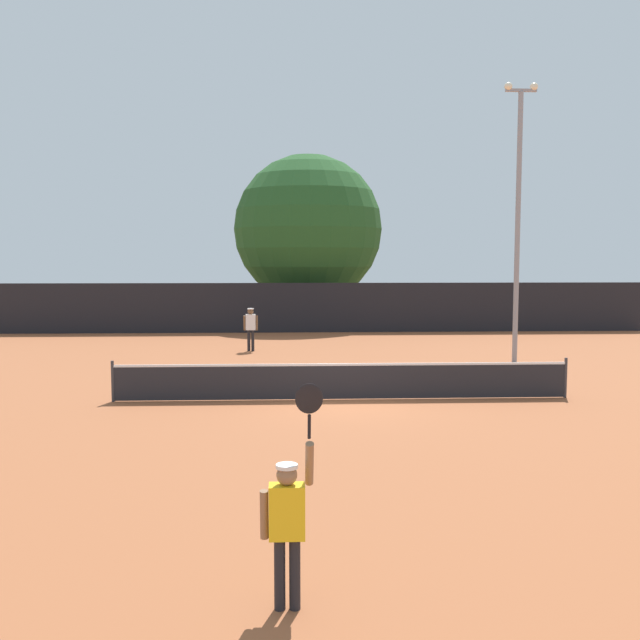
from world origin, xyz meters
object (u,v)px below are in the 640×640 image
object	(u,v)px
player_serving	(288,514)
player_receiving	(251,325)
large_tree	(308,229)
parked_car_near	(171,307)
tennis_ball	(430,394)
light_pole	(518,208)

from	to	relation	value
player_serving	player_receiving	bearing A→B (deg)	94.11
large_tree	parked_car_near	size ratio (longest dim) A/B	2.23
player_serving	player_receiving	size ratio (longest dim) A/B	1.41
player_receiving	tennis_ball	distance (m)	10.75
player_serving	large_tree	xyz separation A→B (m)	(1.13, 32.50, 4.24)
tennis_ball	light_pole	bearing A→B (deg)	54.86
light_pole	large_tree	xyz separation A→B (m)	(-6.98, 14.97, -0.18)
tennis_ball	light_pole	distance (m)	9.20
tennis_ball	parked_car_near	size ratio (longest dim) A/B	0.02
player_receiving	parked_car_near	xyz separation A→B (m)	(-5.47, 14.25, -0.28)
player_serving	player_receiving	xyz separation A→B (m)	(-1.49, 20.75, 0.01)
player_receiving	tennis_ball	world-z (taller)	player_receiving
player_receiving	large_tree	world-z (taller)	large_tree
light_pole	large_tree	world-z (taller)	light_pole
large_tree	parked_car_near	xyz separation A→B (m)	(-8.08, 2.50, -4.51)
player_receiving	light_pole	distance (m)	11.04
player_receiving	tennis_ball	bearing A→B (deg)	119.83
player_serving	light_pole	world-z (taller)	light_pole
light_pole	parked_car_near	size ratio (longest dim) A/B	2.31
tennis_ball	large_tree	distance (m)	21.86
large_tree	parked_car_near	world-z (taller)	large_tree
light_pole	parked_car_near	distance (m)	23.54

